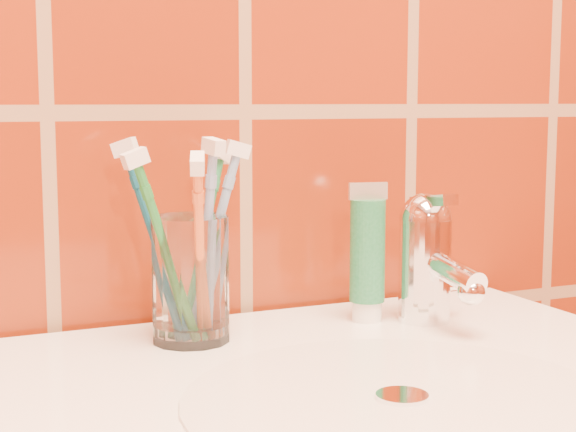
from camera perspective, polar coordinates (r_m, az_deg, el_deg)
name	(u,v)px	position (r m, az deg, el deg)	size (l,w,h in m)	color
glass_tumbler	(190,279)	(0.75, -6.34, -4.08)	(0.07, 0.07, 0.11)	white
toothpaste_tube	(367,257)	(0.81, 5.15, -2.64)	(0.04, 0.03, 0.13)	white
faucet	(428,254)	(0.81, 9.02, -2.42)	(0.05, 0.11, 0.12)	white
toothbrush_0	(213,241)	(0.75, -4.84, -1.61)	(0.07, 0.03, 0.18)	#6E92C4
toothbrush_1	(206,242)	(0.74, -5.29, -1.67)	(0.03, 0.05, 0.18)	#7999D7
toothbrush_2	(202,241)	(0.77, -5.57, -1.63)	(0.08, 0.07, 0.17)	#1D7042
toothbrush_3	(200,253)	(0.71, -5.73, -2.42)	(0.04, 0.08, 0.17)	#D35D25
toothbrush_4	(156,243)	(0.74, -8.51, -1.72)	(0.07, 0.06, 0.18)	navy
toothbrush_5	(166,250)	(0.72, -7.86, -2.21)	(0.07, 0.03, 0.17)	#1F7632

